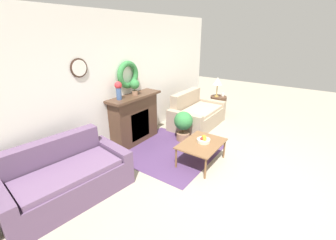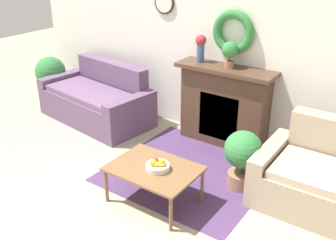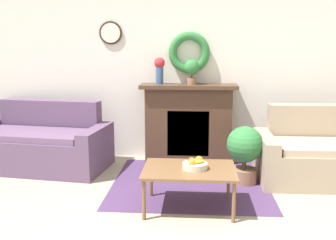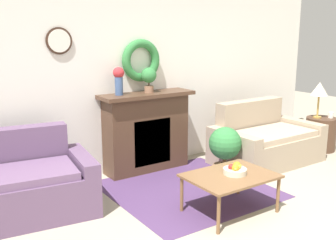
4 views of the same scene
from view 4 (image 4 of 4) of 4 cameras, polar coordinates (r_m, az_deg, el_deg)
floor_rug at (r=4.84m, az=2.90°, el=-9.98°), size 1.80×1.77×0.01m
wall_back at (r=5.34m, az=-5.31°, el=7.12°), size 6.80×0.18×2.70m
fireplace at (r=5.35m, az=-3.14°, el=-1.66°), size 1.31×0.41×1.08m
couch_left at (r=4.39m, az=-22.66°, el=-9.16°), size 1.86×1.12×0.86m
loveseat_right at (r=5.93m, az=13.86°, el=-3.06°), size 1.54×0.95×0.87m
coffee_table at (r=4.18m, az=9.03°, el=-8.33°), size 0.90×0.67×0.41m
fruit_bowl at (r=4.19m, az=9.71°, el=-7.15°), size 0.25×0.25×0.12m
side_table_by_loveseat at (r=6.78m, az=21.27°, el=-1.89°), size 0.47×0.47×0.53m
table_lamp at (r=6.63m, az=21.13°, el=4.11°), size 0.27×0.27×0.57m
mug at (r=6.76m, az=22.57°, el=0.68°), size 0.08×0.08×0.09m
vase_on_mantel_left at (r=5.04m, az=-7.16°, el=5.96°), size 0.14×0.14×0.36m
potted_plant_on_mantel at (r=5.23m, az=-2.80°, el=6.25°), size 0.20×0.20×0.33m
potted_plant_floor_by_loveseat at (r=5.13m, az=8.27°, el=-4.07°), size 0.42×0.42×0.68m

